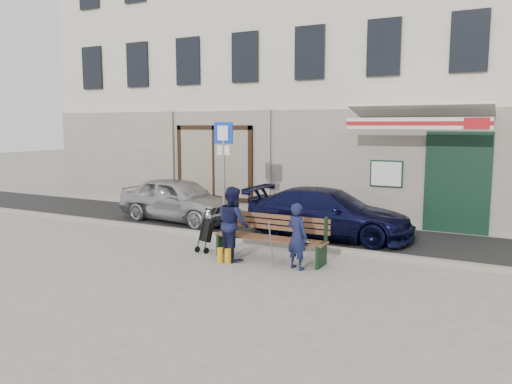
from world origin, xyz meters
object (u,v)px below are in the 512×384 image
Objects in this scene: woman at (233,223)px; man at (297,236)px; parking_sign at (224,160)px; car_silver at (179,199)px; car_navy at (328,213)px; bench at (268,238)px; stroller at (206,233)px.

man is at bearing -144.76° from woman.
woman reaches higher than man.
woman is (1.28, -1.76, -1.15)m from parking_sign.
man reaches higher than car_silver.
car_navy reaches higher than bench.
bench is 1.86× the size of man.
car_silver is 2.91× the size of man.
bench is at bearing 170.86° from car_navy.
car_navy is 1.47× the size of parking_sign.
car_navy is 3.20m from stroller.
car_silver reaches higher than stroller.
stroller is (-1.50, -0.04, -0.05)m from bench.
woman is (-1.45, 0.05, 0.11)m from man.
parking_sign is 2.19× the size of man.
man is at bearing 9.86° from stroller.
stroller is at bearing -178.62° from bench.
man reaches higher than car_navy.
bench is 1.51m from stroller.
car_silver is at bearing -9.72° from man.
car_navy is 2.90m from parking_sign.
parking_sign reaches higher than car_silver.
man is (4.88, -2.86, 0.01)m from car_silver.
car_silver is 5.66m from man.
car_silver reaches higher than car_navy.
man is 2.34m from stroller.
car_silver is 4.43m from woman.
parking_sign is at bearing -109.19° from car_silver.
woman is (3.43, -2.80, 0.12)m from car_silver.
parking_sign is (2.15, -1.04, 1.27)m from car_silver.
man reaches higher than bench.
car_silver is at bearing 90.54° from car_navy.
car_navy reaches higher than stroller.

